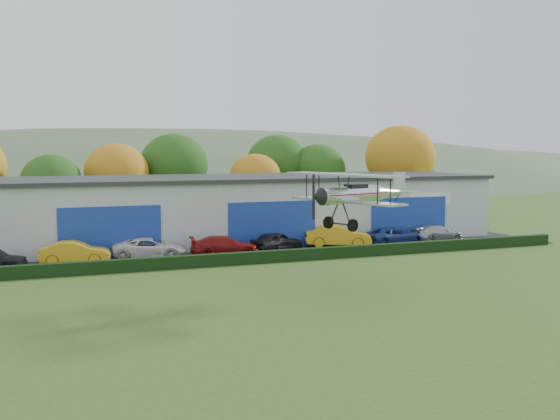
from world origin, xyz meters
name	(u,v)px	position (x,y,z in m)	size (l,w,h in m)	color
ground	(347,325)	(0.00, 0.00, 0.00)	(300.00, 300.00, 0.00)	#3A571B
apron	(252,252)	(3.00, 21.00, 0.03)	(48.00, 9.00, 0.05)	black
hedge	(276,256)	(3.00, 16.20, 0.40)	(46.00, 0.60, 0.80)	black
hangar	(247,208)	(5.00, 27.98, 2.66)	(40.60, 12.60, 5.30)	#B2B7BC
tree_belt	(166,169)	(0.85, 40.62, 5.61)	(75.70, 13.22, 10.12)	#3D2614
distant_hills	(56,237)	(-4.38, 140.00, -13.05)	(430.00, 196.00, 56.00)	#4C6642
car_1	(75,252)	(-9.52, 20.21, 0.79)	(1.57, 4.49, 1.48)	gold
car_2	(150,248)	(-4.53, 20.60, 0.75)	(2.32, 5.04, 1.40)	silver
car_3	(225,246)	(0.52, 19.73, 0.75)	(1.97, 4.84, 1.40)	maroon
car_4	(277,242)	(4.68, 20.30, 0.78)	(1.72, 4.29, 1.46)	black
car_5	(338,236)	(10.00, 20.87, 0.88)	(1.76, 5.04, 1.66)	gold
car_6	(394,236)	(14.49, 20.18, 0.74)	(2.29, 4.98, 1.38)	navy
car_7	(436,233)	(18.84, 20.72, 0.72)	(1.88, 4.61, 1.34)	silver
biplane	(357,193)	(3.88, 6.46, 5.21)	(6.96, 7.87, 2.95)	silver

